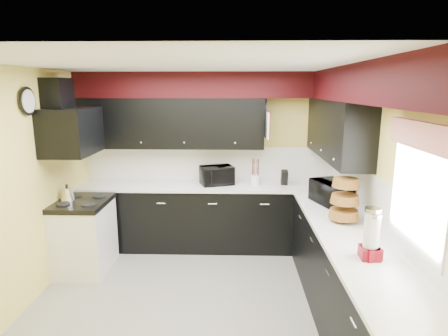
% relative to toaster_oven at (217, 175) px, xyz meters
% --- Properties ---
extents(ground, '(3.60, 3.60, 0.00)m').
position_rel_toaster_oven_xyz_m(ground, '(-0.15, -1.53, -1.07)').
color(ground, gray).
rests_on(ground, ground).
extents(wall_back, '(3.60, 0.06, 2.50)m').
position_rel_toaster_oven_xyz_m(wall_back, '(-0.15, 0.27, 0.18)').
color(wall_back, '#E0C666').
rests_on(wall_back, ground).
extents(wall_right, '(0.06, 3.60, 2.50)m').
position_rel_toaster_oven_xyz_m(wall_right, '(1.65, -1.53, 0.18)').
color(wall_right, '#E0C666').
rests_on(wall_right, ground).
extents(wall_left, '(0.06, 3.60, 2.50)m').
position_rel_toaster_oven_xyz_m(wall_left, '(-1.95, -1.53, 0.18)').
color(wall_left, '#E0C666').
rests_on(wall_left, ground).
extents(ceiling, '(3.60, 3.60, 0.06)m').
position_rel_toaster_oven_xyz_m(ceiling, '(-0.15, -1.53, 1.43)').
color(ceiling, white).
rests_on(ceiling, wall_back).
extents(cab_back, '(3.60, 0.60, 0.90)m').
position_rel_toaster_oven_xyz_m(cab_back, '(-0.15, -0.03, -0.62)').
color(cab_back, black).
rests_on(cab_back, ground).
extents(cab_right, '(0.60, 3.00, 0.90)m').
position_rel_toaster_oven_xyz_m(cab_right, '(1.35, -1.83, -0.62)').
color(cab_right, black).
rests_on(cab_right, ground).
extents(counter_back, '(3.62, 0.64, 0.04)m').
position_rel_toaster_oven_xyz_m(counter_back, '(-0.15, -0.03, -0.15)').
color(counter_back, white).
rests_on(counter_back, cab_back).
extents(counter_right, '(0.64, 3.02, 0.04)m').
position_rel_toaster_oven_xyz_m(counter_right, '(1.35, -1.83, -0.15)').
color(counter_right, white).
rests_on(counter_right, cab_right).
extents(splash_back, '(3.60, 0.02, 0.50)m').
position_rel_toaster_oven_xyz_m(splash_back, '(-0.15, 0.26, 0.12)').
color(splash_back, white).
rests_on(splash_back, counter_back).
extents(splash_right, '(0.02, 3.60, 0.50)m').
position_rel_toaster_oven_xyz_m(splash_right, '(1.64, -1.53, 0.12)').
color(splash_right, white).
rests_on(splash_right, counter_right).
extents(upper_back, '(2.60, 0.35, 0.70)m').
position_rel_toaster_oven_xyz_m(upper_back, '(-0.65, 0.10, 0.73)').
color(upper_back, black).
rests_on(upper_back, wall_back).
extents(upper_right, '(0.35, 1.80, 0.70)m').
position_rel_toaster_oven_xyz_m(upper_right, '(1.48, -0.63, 0.73)').
color(upper_right, black).
rests_on(upper_right, wall_right).
extents(soffit_back, '(3.60, 0.36, 0.35)m').
position_rel_toaster_oven_xyz_m(soffit_back, '(-0.15, 0.09, 1.26)').
color(soffit_back, black).
rests_on(soffit_back, wall_back).
extents(soffit_right, '(0.36, 3.24, 0.35)m').
position_rel_toaster_oven_xyz_m(soffit_right, '(1.47, -1.71, 1.26)').
color(soffit_right, black).
rests_on(soffit_right, wall_right).
extents(stove, '(0.60, 0.75, 0.86)m').
position_rel_toaster_oven_xyz_m(stove, '(-1.65, -0.78, -0.64)').
color(stove, white).
rests_on(stove, ground).
extents(cooktop, '(0.62, 0.77, 0.06)m').
position_rel_toaster_oven_xyz_m(cooktop, '(-1.65, -0.78, -0.18)').
color(cooktop, black).
rests_on(cooktop, stove).
extents(hood, '(0.50, 0.78, 0.55)m').
position_rel_toaster_oven_xyz_m(hood, '(-1.70, -0.78, 0.71)').
color(hood, black).
rests_on(hood, wall_left).
extents(hood_duct, '(0.24, 0.40, 0.40)m').
position_rel_toaster_oven_xyz_m(hood_duct, '(-1.83, -0.78, 1.13)').
color(hood_duct, black).
rests_on(hood_duct, wall_left).
extents(window, '(0.03, 0.86, 0.96)m').
position_rel_toaster_oven_xyz_m(window, '(1.64, -2.43, 0.48)').
color(window, white).
rests_on(window, wall_right).
extents(valance, '(0.04, 0.88, 0.20)m').
position_rel_toaster_oven_xyz_m(valance, '(1.58, -2.43, 0.88)').
color(valance, red).
rests_on(valance, wall_right).
extents(pan_top, '(0.03, 0.22, 0.40)m').
position_rel_toaster_oven_xyz_m(pan_top, '(0.67, 0.02, 0.93)').
color(pan_top, black).
rests_on(pan_top, upper_back).
extents(pan_mid, '(0.03, 0.28, 0.46)m').
position_rel_toaster_oven_xyz_m(pan_mid, '(0.67, -0.11, 0.68)').
color(pan_mid, black).
rests_on(pan_mid, upper_back).
extents(pan_low, '(0.03, 0.24, 0.42)m').
position_rel_toaster_oven_xyz_m(pan_low, '(0.67, 0.15, 0.65)').
color(pan_low, black).
rests_on(pan_low, upper_back).
extents(cut_board, '(0.03, 0.26, 0.35)m').
position_rel_toaster_oven_xyz_m(cut_board, '(0.68, -0.23, 0.73)').
color(cut_board, white).
rests_on(cut_board, upper_back).
extents(baskets, '(0.27, 0.27, 0.50)m').
position_rel_toaster_oven_xyz_m(baskets, '(1.37, -1.48, 0.11)').
color(baskets, brown).
rests_on(baskets, upper_right).
extents(clock, '(0.03, 0.30, 0.30)m').
position_rel_toaster_oven_xyz_m(clock, '(-1.92, -1.28, 1.08)').
color(clock, black).
rests_on(clock, wall_left).
extents(deco_plate, '(0.03, 0.24, 0.24)m').
position_rel_toaster_oven_xyz_m(deco_plate, '(1.62, -1.88, 1.18)').
color(deco_plate, white).
rests_on(deco_plate, wall_right).
extents(toaster_oven, '(0.54, 0.50, 0.26)m').
position_rel_toaster_oven_xyz_m(toaster_oven, '(0.00, 0.00, 0.00)').
color(toaster_oven, black).
rests_on(toaster_oven, counter_back).
extents(microwave, '(0.48, 0.57, 0.27)m').
position_rel_toaster_oven_xyz_m(microwave, '(1.40, -0.87, 0.01)').
color(microwave, black).
rests_on(microwave, counter_right).
extents(utensil_crock, '(0.18, 0.18, 0.14)m').
position_rel_toaster_oven_xyz_m(utensil_crock, '(0.54, -0.02, -0.06)').
color(utensil_crock, white).
rests_on(utensil_crock, counter_back).
extents(knife_block, '(0.10, 0.13, 0.20)m').
position_rel_toaster_oven_xyz_m(knife_block, '(0.95, -0.00, -0.03)').
color(knife_block, black).
rests_on(knife_block, counter_back).
extents(kettle, '(0.21, 0.21, 0.16)m').
position_rel_toaster_oven_xyz_m(kettle, '(-1.83, -0.76, -0.07)').
color(kettle, silver).
rests_on(kettle, cooktop).
extents(dispenser_a, '(0.15, 0.15, 0.40)m').
position_rel_toaster_oven_xyz_m(dispenser_a, '(1.34, -2.34, 0.07)').
color(dispenser_a, maroon).
rests_on(dispenser_a, counter_right).
extents(dispenser_b, '(0.16, 0.16, 0.35)m').
position_rel_toaster_oven_xyz_m(dispenser_b, '(1.35, -2.36, 0.04)').
color(dispenser_b, '#590700').
rests_on(dispenser_b, counter_right).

